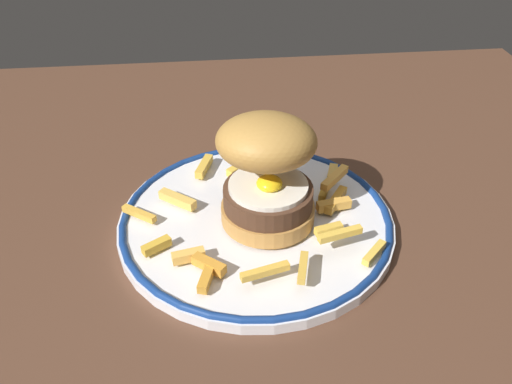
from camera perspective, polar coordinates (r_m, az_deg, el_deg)
ground_plane at (r=56.12cm, az=-3.61°, el=-7.58°), size 110.61×100.00×4.00cm
dinner_plate at (r=56.77cm, az=0.00°, el=-3.07°), size 29.20×29.20×1.60cm
burger at (r=52.70cm, az=1.20°, el=2.58°), size 11.99×12.51×12.24cm
fries_pile at (r=55.16cm, az=0.64°, el=-2.49°), size 26.27×22.74×2.53cm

